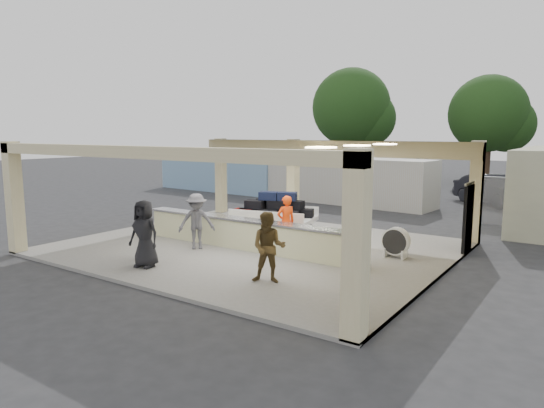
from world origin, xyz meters
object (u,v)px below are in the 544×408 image
Objects in this scene: baggage_handler at (286,222)px; passenger_c at (197,221)px; baggage_counter at (246,234)px; passenger_d at (144,234)px; container_blue at (222,172)px; passenger_b at (142,232)px; drum_fan at (396,241)px; passenger_a at (269,247)px; luggage_cart at (274,212)px; container_white at (332,179)px; car_dark at (493,190)px.

passenger_c is (-2.34, -1.67, 0.03)m from baggage_handler.
baggage_counter is 3.45m from passenger_d.
container_blue reaches higher than passenger_d.
baggage_handler is 4.48m from passenger_b.
passenger_a is at bearing -111.99° from drum_fan.
luggage_cart is 15.32m from container_blue.
container_white is at bearing 126.99° from drum_fan.
baggage_handler is at bearing -164.60° from drum_fan.
baggage_handler is 4.55m from passenger_d.
passenger_a is at bearing 34.54° from passenger_b.
container_blue is (-11.26, 10.39, 0.23)m from luggage_cart.
baggage_counter is at bearing -158.25° from drum_fan.
container_blue is (-11.55, 12.42, 0.63)m from baggage_counter.
passenger_a reaches higher than baggage_handler.
luggage_cart is at bearing 104.36° from passenger_b.
passenger_c reaches higher than passenger_a.
baggage_counter is 0.87× the size of container_blue.
passenger_b is 18.10m from container_blue.
baggage_handler is at bearing -39.43° from container_blue.
drum_fan is 0.53× the size of baggage_handler.
car_dark is at bearing 101.89° from passenger_b.
passenger_b is 19.41m from car_dark.
car_dark is at bearing -163.23° from baggage_handler.
passenger_c is (-5.69, -2.54, 0.40)m from drum_fan.
passenger_d reaches higher than passenger_c.
baggage_handler is 11.88m from container_white.
car_dark is 16.44m from container_blue.
passenger_c is 2.41m from passenger_d.
drum_fan is 3.48m from baggage_handler.
passenger_b reaches higher than drum_fan.
passenger_c is at bearing -24.16° from baggage_handler.
drum_fan is 0.10× the size of container_blue.
luggage_cart reaches higher than baggage_counter.
baggage_counter is 1.35m from baggage_handler.
passenger_d is 19.68m from car_dark.
passenger_d is 18.88m from container_blue.
drum_fan is 7.33m from passenger_d.
drum_fan is at bearing -23.20° from passenger_c.
baggage_handler is 17.11m from container_blue.
luggage_cart is 5.34m from passenger_d.
baggage_counter is at bearing -154.44° from car_dark.
passenger_d reaches higher than drum_fan.
car_dark is (0.20, 13.93, 0.21)m from drum_fan.
container_blue reaches higher than passenger_a.
container_white is 8.44m from container_blue.
baggage_counter is 8.95× the size of drum_fan.
container_blue reaches higher than baggage_handler.
passenger_d is at bearing -154.64° from car_dark.
car_dark is (4.58, 15.60, 0.21)m from baggage_counter.
luggage_cart is 5.36m from passenger_a.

